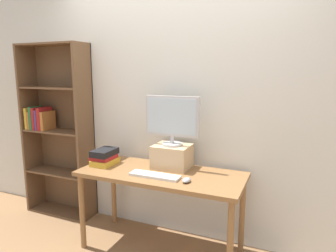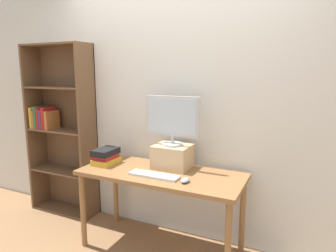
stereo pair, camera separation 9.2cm
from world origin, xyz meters
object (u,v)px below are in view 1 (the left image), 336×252
at_px(computer_monitor, 172,119).
at_px(keyboard, 155,175).
at_px(computer_mouse, 186,180).
at_px(book_stack, 105,157).
at_px(bookshelf_unit, 57,129).
at_px(desk, 161,181).
at_px(riser_box, 172,156).

height_order(computer_monitor, keyboard, computer_monitor).
height_order(computer_mouse, book_stack, book_stack).
distance_m(bookshelf_unit, computer_mouse, 1.74).
bearing_deg(book_stack, bookshelf_unit, 162.62).
bearing_deg(computer_mouse, keyboard, 177.80).
bearing_deg(computer_monitor, book_stack, -165.14).
distance_m(desk, computer_monitor, 0.56).
bearing_deg(keyboard, bookshelf_unit, 165.07).
bearing_deg(desk, bookshelf_unit, 170.03).
bearing_deg(computer_mouse, bookshelf_unit, 167.15).
relative_size(riser_box, keyboard, 0.75).
bearing_deg(keyboard, computer_mouse, -2.20).
distance_m(bookshelf_unit, riser_box, 1.45).
distance_m(bookshelf_unit, computer_monitor, 1.46).
xyz_separation_m(computer_monitor, book_stack, (-0.63, -0.17, -0.38)).
height_order(desk, riser_box, riser_box).
height_order(bookshelf_unit, riser_box, bookshelf_unit).
relative_size(computer_monitor, keyboard, 1.16).
height_order(computer_monitor, book_stack, computer_monitor).
xyz_separation_m(bookshelf_unit, keyboard, (1.40, -0.37, -0.22)).
height_order(riser_box, keyboard, riser_box).
distance_m(riser_box, book_stack, 0.65).
bearing_deg(desk, riser_box, 76.12).
distance_m(computer_monitor, computer_mouse, 0.58).
distance_m(desk, bookshelf_unit, 1.46).
relative_size(desk, computer_monitor, 2.87).
xyz_separation_m(desk, riser_box, (0.04, 0.16, 0.19)).
bearing_deg(computer_monitor, keyboard, -97.49).
distance_m(desk, book_stack, 0.61).
xyz_separation_m(computer_monitor, keyboard, (-0.04, -0.29, -0.44)).
bearing_deg(desk, keyboard, -89.20).
bearing_deg(riser_box, desk, -103.88).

